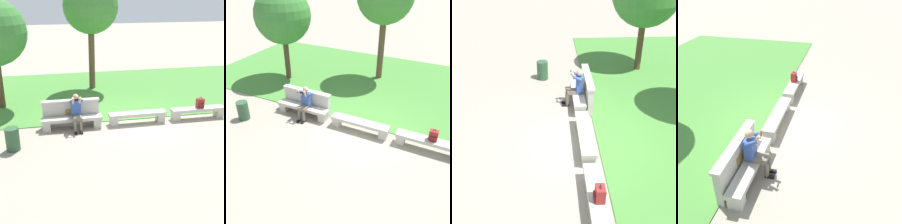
{
  "view_description": "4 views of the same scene",
  "coord_description": "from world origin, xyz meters",
  "views": [
    {
      "loc": [
        -3.21,
        -10.58,
        4.72
      ],
      "look_at": [
        -1.14,
        -0.69,
        0.82
      ],
      "focal_mm": 50.0,
      "sensor_mm": 36.0,
      "label": 1
    },
    {
      "loc": [
        2.88,
        -7.51,
        5.69
      ],
      "look_at": [
        -0.61,
        -0.56,
        0.98
      ],
      "focal_mm": 42.0,
      "sensor_mm": 36.0,
      "label": 2
    },
    {
      "loc": [
        7.21,
        -0.95,
        5.5
      ],
      "look_at": [
        -0.34,
        -0.58,
        0.89
      ],
      "focal_mm": 50.0,
      "sensor_mm": 36.0,
      "label": 3
    },
    {
      "loc": [
        -7.0,
        -2.07,
        4.82
      ],
      "look_at": [
        -0.57,
        -0.55,
        0.88
      ],
      "focal_mm": 42.0,
      "sensor_mm": 36.0,
      "label": 4
    }
  ],
  "objects": [
    {
      "name": "grass_strip",
      "position": [
        0.0,
        4.38,
        0.01
      ],
      "size": [
        19.18,
        8.0,
        0.03
      ],
      "primitive_type": "cube",
      "color": "#478438",
      "rests_on": "ground"
    },
    {
      "name": "backpack",
      "position": [
        2.57,
        0.03,
        0.63
      ],
      "size": [
        0.28,
        0.24,
        0.43
      ],
      "color": "maroon",
      "rests_on": "bench_mid"
    },
    {
      "name": "person_photographer",
      "position": [
        -2.31,
        -0.08,
        0.74
      ],
      "size": [
        0.48,
        0.73,
        1.32
      ],
      "color": "black",
      "rests_on": "ground"
    },
    {
      "name": "ground_plane",
      "position": [
        0.0,
        0.0,
        0.0
      ],
      "size": [
        80.0,
        80.0,
        0.0
      ],
      "primitive_type": "plane",
      "color": "gray"
    },
    {
      "name": "bench_mid",
      "position": [
        2.49,
        0.0,
        0.31
      ],
      "size": [
        2.21,
        0.4,
        0.45
      ],
      "color": "#B7B2A8",
      "rests_on": "ground"
    },
    {
      "name": "bench_main",
      "position": [
        -2.49,
        0.0,
        0.31
      ],
      "size": [
        2.21,
        0.4,
        0.45
      ],
      "color": "#B7B2A8",
      "rests_on": "ground"
    },
    {
      "name": "trash_bin",
      "position": [
        -4.47,
        -1.26,
        0.38
      ],
      "size": [
        0.44,
        0.44,
        0.75
      ],
      "primitive_type": "cylinder",
      "color": "#2D5133",
      "rests_on": "ground"
    },
    {
      "name": "bench_near",
      "position": [
        0.0,
        0.0,
        0.31
      ],
      "size": [
        2.21,
        0.4,
        0.45
      ],
      "color": "#B7B2A8",
      "rests_on": "ground"
    },
    {
      "name": "tree_left_background",
      "position": [
        -5.25,
        2.84,
        3.19
      ],
      "size": [
        2.68,
        2.68,
        4.54
      ],
      "color": "#4C3826",
      "rests_on": "ground"
    },
    {
      "name": "backrest_wall_with_plaque",
      "position": [
        -2.49,
        0.34,
        0.52
      ],
      "size": [
        2.13,
        0.24,
        1.01
      ],
      "color": "#B7B2A8",
      "rests_on": "ground"
    }
  ]
}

